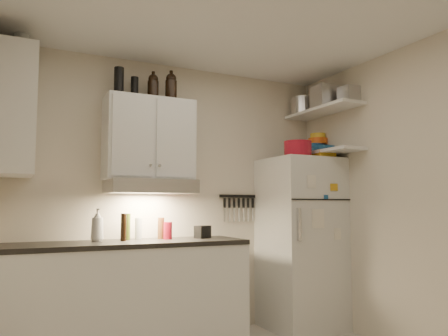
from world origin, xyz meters
name	(u,v)px	position (x,y,z in m)	size (l,w,h in m)	color
ceiling	(249,3)	(0.00, 0.00, 2.61)	(3.20, 3.00, 0.02)	white
back_wall	(173,198)	(0.00, 1.51, 1.30)	(3.20, 0.02, 2.60)	beige
right_wall	(420,196)	(1.61, 0.00, 1.30)	(0.02, 3.00, 2.60)	beige
base_cabinet	(122,300)	(-0.55, 1.20, 0.44)	(2.10, 0.60, 0.88)	white
countertop	(123,244)	(-0.55, 1.20, 0.90)	(2.10, 0.62, 0.04)	black
upper_cabinet	(149,139)	(-0.30, 1.33, 1.83)	(0.80, 0.33, 0.75)	white
side_cabinet	(12,111)	(-1.44, 1.20, 1.95)	(0.33, 0.55, 1.00)	white
range_hood	(150,187)	(-0.30, 1.27, 1.39)	(0.76, 0.46, 0.12)	silver
fridge	(301,242)	(1.25, 1.16, 0.85)	(0.70, 0.68, 1.70)	silver
shelf_hi	(323,111)	(1.45, 1.02, 2.20)	(0.30, 0.95, 0.03)	white
shelf_lo	(323,153)	(1.45, 1.02, 1.76)	(0.30, 0.95, 0.03)	white
knife_strip	(238,196)	(0.70, 1.49, 1.32)	(0.42, 0.02, 0.03)	black
dutch_oven	(298,149)	(1.12, 1.01, 1.78)	(0.27, 0.27, 0.16)	maroon
book_stack	(322,155)	(1.41, 1.00, 1.74)	(0.19, 0.23, 0.08)	gold
spice_jar	(304,154)	(1.26, 1.09, 1.75)	(0.05, 0.05, 0.09)	silver
stock_pot	(303,107)	(1.43, 1.34, 2.31)	(0.26, 0.26, 0.19)	silver
tin_a	(324,97)	(1.40, 0.94, 2.32)	(0.22, 0.20, 0.22)	#AAAAAD
tin_b	(349,95)	(1.53, 0.71, 2.30)	(0.17, 0.17, 0.17)	#AAAAAD
bowl_teal	(312,149)	(1.49, 1.26, 1.83)	(0.26, 0.26, 0.11)	navy
bowl_orange	(318,141)	(1.54, 1.22, 1.91)	(0.21, 0.21, 0.06)	#E45715
bowl_yellow	(318,136)	(1.54, 1.22, 1.97)	(0.16, 0.16, 0.05)	gold
plates	(323,149)	(1.49, 1.08, 1.81)	(0.25, 0.25, 0.06)	navy
growler_a	(153,86)	(-0.27, 1.32, 2.32)	(0.10, 0.10, 0.24)	black
growler_b	(171,86)	(-0.12, 1.27, 2.33)	(0.11, 0.11, 0.26)	black
thermos_a	(135,88)	(-0.43, 1.37, 2.30)	(0.07, 0.07, 0.20)	black
thermos_b	(119,81)	(-0.59, 1.31, 2.32)	(0.09, 0.09, 0.25)	black
side_jar	(22,43)	(-1.39, 1.28, 2.53)	(0.12, 0.12, 0.16)	silver
soap_bottle	(97,223)	(-0.75, 1.28, 1.07)	(0.12, 0.12, 0.31)	white
pepper_mill	(161,228)	(-0.18, 1.34, 1.02)	(0.06, 0.06, 0.19)	brown
oil_bottle	(128,227)	(-0.48, 1.35, 1.04)	(0.04, 0.04, 0.23)	#465916
vinegar_bottle	(123,227)	(-0.54, 1.24, 1.04)	(0.05, 0.05, 0.23)	black
clear_bottle	(138,229)	(-0.38, 1.36, 1.02)	(0.06, 0.06, 0.19)	silver
red_jar	(168,231)	(-0.14, 1.26, 1.00)	(0.08, 0.08, 0.16)	maroon
caddy	(203,232)	(0.20, 1.25, 0.98)	(0.14, 0.10, 0.12)	black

